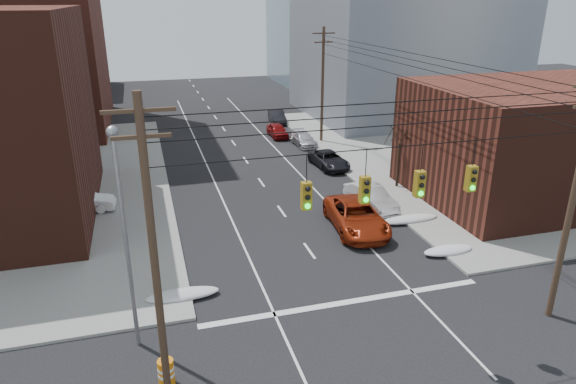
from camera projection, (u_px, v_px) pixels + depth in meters
sidewalk_ne at (525, 145)px, 49.68m from camera, size 40.00×40.00×0.15m
building_brick_far at (13, 51)px, 76.08m from camera, size 22.00×18.00×12.00m
building_office at (405, 6)px, 59.21m from camera, size 22.00×20.00×25.00m
building_glass at (339, 13)px, 83.61m from camera, size 20.00×18.00×22.00m
building_storefront at (535, 142)px, 36.08m from camera, size 16.00×12.00×8.00m
utility_pole_left at (153, 249)px, 16.93m from camera, size 2.20×0.28×11.00m
utility_pole_right at (573, 197)px, 21.32m from camera, size 2.20×0.28×11.00m
utility_pole_far at (323, 83)px, 49.15m from camera, size 2.20×0.28×11.00m
traffic_signals at (393, 185)px, 18.63m from camera, size 17.00×0.42×2.02m
street_light at (124, 223)px, 19.45m from camera, size 0.44×0.44×9.32m
bare_tree at (399, 158)px, 38.09m from camera, size 2.09×2.20×4.93m
snow_nw at (183, 295)px, 24.59m from camera, size 3.50×1.08×0.42m
snow_ne at (448, 250)px, 28.86m from camera, size 3.00×1.08×0.42m
snow_east_far at (409, 219)px, 32.90m from camera, size 4.00×1.08×0.42m
red_pickup at (356, 216)px, 31.67m from camera, size 3.45×6.51×1.75m
parked_car_a at (370, 197)px, 35.25m from camera, size 1.68×3.91×1.32m
parked_car_b at (371, 197)px, 34.89m from camera, size 2.30×4.96×1.57m
parked_car_c at (329, 160)px, 43.35m from camera, size 2.56×5.00×1.35m
parked_car_d at (304, 139)px, 49.76m from camera, size 1.92×4.36×1.24m
parked_car_e at (277, 131)px, 52.75m from camera, size 1.67×4.00×1.35m
parked_car_f at (277, 116)px, 58.76m from camera, size 2.01×4.60×1.47m
lot_car_a at (82, 202)px, 34.02m from camera, size 4.26×1.76×1.37m
lot_car_b at (38, 197)px, 34.90m from camera, size 4.88×2.94×1.27m
lot_car_d at (16, 169)px, 40.68m from camera, size 4.01×2.47×1.27m
construction_barrel at (166, 372)px, 19.00m from camera, size 0.66×0.66×1.08m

